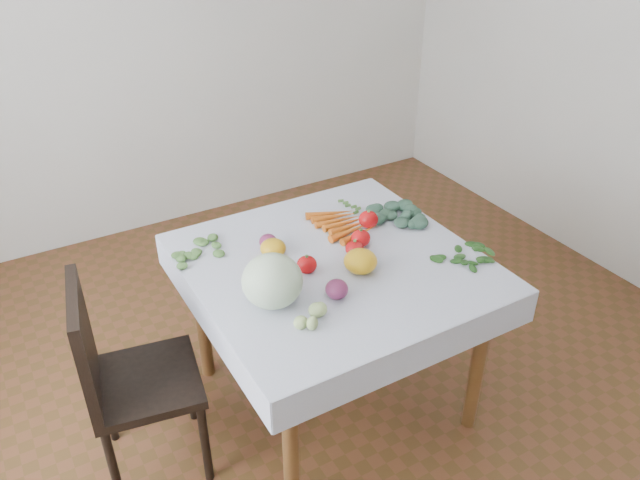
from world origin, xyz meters
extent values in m
plane|color=brown|center=(0.00, 0.00, 0.00)|extent=(4.00, 4.00, 0.00)
cube|color=beige|center=(0.00, 2.00, 1.35)|extent=(4.00, 0.04, 2.70)
cube|color=brown|center=(0.00, 0.00, 0.73)|extent=(1.00, 1.00, 0.04)
cylinder|color=brown|center=(-0.44, -0.44, 0.35)|extent=(0.06, 0.06, 0.71)
cylinder|color=brown|center=(0.44, -0.44, 0.35)|extent=(0.06, 0.06, 0.71)
cylinder|color=brown|center=(-0.44, 0.44, 0.35)|extent=(0.06, 0.06, 0.71)
cylinder|color=brown|center=(0.44, 0.44, 0.35)|extent=(0.06, 0.06, 0.71)
cube|color=silver|center=(0.00, 0.00, 0.75)|extent=(1.12, 1.12, 0.01)
cube|color=black|center=(-0.80, 0.06, 0.43)|extent=(0.46, 0.46, 0.04)
cube|color=black|center=(-0.98, 0.09, 0.67)|extent=(0.11, 0.40, 0.44)
cylinder|color=black|center=(-1.00, -0.08, 0.21)|extent=(0.03, 0.03, 0.41)
cylinder|color=black|center=(-0.66, -0.14, 0.21)|extent=(0.03, 0.03, 0.41)
cylinder|color=black|center=(-0.94, 0.26, 0.21)|extent=(0.03, 0.03, 0.41)
cylinder|color=black|center=(-0.60, 0.20, 0.21)|extent=(0.03, 0.03, 0.41)
ellipsoid|color=silver|center=(-0.34, -0.13, 0.86)|extent=(0.23, 0.23, 0.20)
ellipsoid|color=#BC0C0F|center=(0.09, -0.01, 0.79)|extent=(0.09, 0.09, 0.07)
ellipsoid|color=#BC0C0F|center=(0.16, 0.05, 0.79)|extent=(0.11, 0.11, 0.07)
ellipsoid|color=#BC0C0F|center=(-0.13, -0.01, 0.79)|extent=(0.08, 0.08, 0.07)
ellipsoid|color=#BC0C0F|center=(0.27, 0.16, 0.79)|extent=(0.10, 0.10, 0.08)
ellipsoid|color=gold|center=(-0.19, 0.16, 0.79)|extent=(0.13, 0.13, 0.07)
ellipsoid|color=gold|center=(0.05, -0.11, 0.80)|extent=(0.15, 0.15, 0.09)
ellipsoid|color=#5A1942|center=(-0.19, 0.22, 0.79)|extent=(0.10, 0.10, 0.06)
ellipsoid|color=#5A1942|center=(-0.12, -0.21, 0.79)|extent=(0.11, 0.11, 0.07)
ellipsoid|color=#96B367|center=(-0.26, -0.29, 0.78)|extent=(0.05, 0.05, 0.04)
ellipsoid|color=#96B367|center=(-0.29, -0.28, 0.78)|extent=(0.05, 0.05, 0.04)
ellipsoid|color=#96B367|center=(-0.25, -0.31, 0.78)|extent=(0.05, 0.05, 0.04)
ellipsoid|color=#96B367|center=(-0.25, -0.26, 0.78)|extent=(0.05, 0.05, 0.04)
ellipsoid|color=#96B367|center=(-0.32, -0.31, 0.78)|extent=(0.05, 0.05, 0.04)
cone|color=#CE6216|center=(0.18, 0.32, 0.77)|extent=(0.22, 0.10, 0.03)
cone|color=#CE6216|center=(0.18, 0.28, 0.77)|extent=(0.23, 0.08, 0.03)
cone|color=#CE6216|center=(0.18, 0.25, 0.77)|extent=(0.23, 0.06, 0.03)
cone|color=#CE6216|center=(0.18, 0.21, 0.77)|extent=(0.22, 0.04, 0.03)
cone|color=#CE6216|center=(0.18, 0.18, 0.77)|extent=(0.22, 0.05, 0.03)
cone|color=#CE6216|center=(0.18, 0.14, 0.77)|extent=(0.23, 0.07, 0.03)
cone|color=#CE6216|center=(0.18, 0.11, 0.77)|extent=(0.22, 0.08, 0.03)
ellipsoid|color=#34563F|center=(0.41, 0.15, 0.78)|extent=(0.06, 0.06, 0.04)
ellipsoid|color=#34563F|center=(0.37, 0.16, 0.78)|extent=(0.06, 0.06, 0.04)
ellipsoid|color=#34563F|center=(0.39, 0.12, 0.78)|extent=(0.06, 0.06, 0.04)
ellipsoid|color=#34563F|center=(0.42, 0.18, 0.78)|extent=(0.06, 0.06, 0.04)
ellipsoid|color=#34563F|center=(0.34, 0.14, 0.78)|extent=(0.06, 0.06, 0.04)
ellipsoid|color=#34563F|center=(0.44, 0.12, 0.78)|extent=(0.06, 0.06, 0.04)
ellipsoid|color=#34563F|center=(0.37, 0.20, 0.78)|extent=(0.06, 0.06, 0.04)
ellipsoid|color=#34563F|center=(0.35, 0.09, 0.78)|extent=(0.06, 0.06, 0.04)
ellipsoid|color=#34563F|center=(0.47, 0.17, 0.78)|extent=(0.06, 0.06, 0.04)
ellipsoid|color=#34563F|center=(0.30, 0.18, 0.78)|extent=(0.06, 0.06, 0.04)
ellipsoid|color=#34563F|center=(0.43, 0.07, 0.78)|extent=(0.06, 0.06, 0.04)
ellipsoid|color=#34563F|center=(0.42, 0.23, 0.78)|extent=(0.06, 0.06, 0.04)
ellipsoid|color=#34563F|center=(0.29, 0.10, 0.78)|extent=(0.06, 0.06, 0.04)
ellipsoid|color=#34563F|center=(0.51, 0.13, 0.78)|extent=(0.06, 0.06, 0.04)
ellipsoid|color=#34563F|center=(0.31, 0.24, 0.78)|extent=(0.06, 0.06, 0.04)
ellipsoid|color=#34563F|center=(0.37, 0.03, 0.78)|extent=(0.06, 0.06, 0.04)
ellipsoid|color=#1D4C18|center=(0.50, -0.26, 0.76)|extent=(0.06, 0.04, 0.01)
ellipsoid|color=#1D4C18|center=(0.46, -0.25, 0.76)|extent=(0.06, 0.04, 0.01)
ellipsoid|color=#1D4C18|center=(0.48, -0.29, 0.76)|extent=(0.06, 0.04, 0.01)
ellipsoid|color=#1D4C18|center=(0.50, -0.24, 0.76)|extent=(0.06, 0.04, 0.01)
ellipsoid|color=#1D4C18|center=(0.44, -0.26, 0.76)|extent=(0.06, 0.04, 0.01)
ellipsoid|color=#1D4C18|center=(0.52, -0.28, 0.76)|extent=(0.06, 0.04, 0.01)
ellipsoid|color=#1D4C18|center=(0.47, -0.21, 0.76)|extent=(0.06, 0.04, 0.01)
ellipsoid|color=#1D4C18|center=(0.45, -0.30, 0.76)|extent=(0.06, 0.04, 0.01)
ellipsoid|color=#1D4C18|center=(0.55, -0.24, 0.76)|extent=(0.06, 0.04, 0.01)
ellipsoid|color=#1D4C18|center=(0.41, -0.23, 0.76)|extent=(0.06, 0.04, 0.01)
ellipsoid|color=#1D4C18|center=(0.51, -0.32, 0.76)|extent=(0.06, 0.04, 0.01)
ellipsoid|color=#1D4C18|center=(0.51, -0.19, 0.76)|extent=(0.06, 0.04, 0.01)
ellipsoid|color=#1D4C18|center=(0.40, -0.29, 0.76)|extent=(0.06, 0.04, 0.01)
ellipsoid|color=#1D4C18|center=(0.58, -0.28, 0.76)|extent=(0.06, 0.04, 0.01)
ellipsoid|color=#1D4C18|center=(0.42, -0.18, 0.76)|extent=(0.06, 0.04, 0.01)
ellipsoid|color=#1D4C18|center=(0.46, -0.35, 0.76)|extent=(0.06, 0.04, 0.01)
ellipsoid|color=#1D4C18|center=(0.58, -0.20, 0.76)|extent=(0.06, 0.04, 0.01)
ellipsoid|color=#56883E|center=(-0.44, 0.32, 0.77)|extent=(0.05, 0.05, 0.02)
ellipsoid|color=#56883E|center=(-0.47, 0.34, 0.77)|extent=(0.05, 0.05, 0.02)
ellipsoid|color=#56883E|center=(-0.46, 0.30, 0.77)|extent=(0.05, 0.05, 0.02)
ellipsoid|color=#56883E|center=(-0.43, 0.34, 0.77)|extent=(0.05, 0.05, 0.02)
ellipsoid|color=#56883E|center=(-0.50, 0.32, 0.77)|extent=(0.05, 0.05, 0.02)
ellipsoid|color=#56883E|center=(-0.42, 0.30, 0.77)|extent=(0.05, 0.05, 0.02)
ellipsoid|color=#56883E|center=(-0.46, 0.37, 0.77)|extent=(0.05, 0.05, 0.02)
ellipsoid|color=#56883E|center=(-0.49, 0.28, 0.77)|extent=(0.05, 0.05, 0.02)
ellipsoid|color=#56883E|center=(-0.39, 0.34, 0.77)|extent=(0.05, 0.05, 0.02)
ellipsoid|color=#56883E|center=(-0.53, 0.36, 0.77)|extent=(0.05, 0.05, 0.02)
ellipsoid|color=#56883E|center=(-0.43, 0.26, 0.77)|extent=(0.05, 0.05, 0.02)
ellipsoid|color=#56883E|center=(-0.42, 0.39, 0.77)|extent=(0.05, 0.05, 0.02)
ellipsoid|color=#56883E|center=(-0.55, 0.29, 0.77)|extent=(0.05, 0.05, 0.02)
camera|label=1|loc=(-1.10, -1.79, 2.14)|focal=35.00mm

